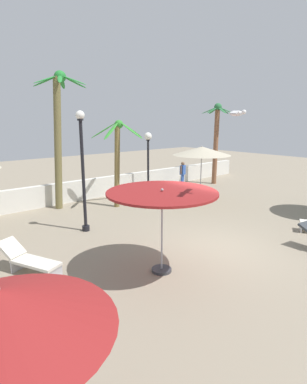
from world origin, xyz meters
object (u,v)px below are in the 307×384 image
patio_umbrella_4 (162,197)px  lamp_post_1 (148,152)px  palm_tree_0 (216,135)px  lounge_chair_2 (29,259)px  palm_tree_1 (118,152)px  palm_tree_2 (59,127)px  seagull_0 (237,113)px  patio_umbrella_1 (202,151)px  guest_0 (183,172)px  lamp_post_2 (83,166)px

patio_umbrella_4 → lamp_post_1: (5.88, 7.62, 0.19)m
palm_tree_0 → lounge_chair_2: (-13.71, -4.48, -2.76)m
palm_tree_1 → palm_tree_2: palm_tree_2 is taller
palm_tree_2 → seagull_0: 9.44m
patio_umbrella_4 → patio_umbrella_1: bearing=33.0°
palm_tree_1 → lamp_post_1: size_ratio=1.20×
guest_0 → palm_tree_1: bearing=-169.5°
patio_umbrella_1 → lamp_post_1: 3.44m
palm_tree_1 → palm_tree_2: size_ratio=0.66×
patio_umbrella_1 → lounge_chair_2: bearing=-168.3°
palm_tree_1 → lounge_chair_2: size_ratio=2.12×
patio_umbrella_1 → guest_0: (1.91, 3.10, -1.64)m
patio_umbrella_4 → palm_tree_1: size_ratio=0.72×
seagull_0 → palm_tree_0: bearing=39.8°
patio_umbrella_4 → lounge_chair_2: (-2.81, 2.31, -1.75)m
patio_umbrella_1 → palm_tree_2: size_ratio=0.46×
palm_tree_1 → lamp_post_2: size_ratio=0.93×
palm_tree_1 → lounge_chair_2: 7.36m
palm_tree_2 → lounge_chair_2: bearing=-122.8°
palm_tree_1 → seagull_0: (-2.03, -7.87, 1.63)m
patio_umbrella_4 → lamp_post_1: 9.62m
palm_tree_2 → seagull_0: palm_tree_2 is taller
palm_tree_0 → seagull_0: palm_tree_0 is taller
palm_tree_2 → lamp_post_1: size_ratio=1.82×
patio_umbrella_1 → palm_tree_2: palm_tree_2 is taller
palm_tree_1 → patio_umbrella_1: bearing=-30.1°
patio_umbrella_1 → lamp_post_2: lamp_post_2 is taller
palm_tree_2 → guest_0: (7.66, -0.54, -2.84)m
patio_umbrella_1 → guest_0: size_ratio=1.80×
patio_umbrella_4 → lamp_post_2: 4.31m
lamp_post_2 → patio_umbrella_1: bearing=-0.4°
patio_umbrella_4 → lounge_chair_2: size_ratio=1.52×
patio_umbrella_1 → seagull_0: (-5.62, -5.79, 1.67)m
lounge_chair_2 → seagull_0: seagull_0 is taller
patio_umbrella_1 → patio_umbrella_4: 7.81m
lamp_post_1 → patio_umbrella_1: bearing=-79.0°
palm_tree_2 → seagull_0: bearing=-89.2°
seagull_0 → patio_umbrella_1: bearing=45.9°
lamp_post_2 → guest_0: size_ratio=2.78×
patio_umbrella_1 → lamp_post_1: bearing=101.0°
lamp_post_1 → lamp_post_2: bearing=-150.5°
palm_tree_0 → seagull_0: (-9.99, -8.34, 1.12)m
lamp_post_2 → seagull_0: lamp_post_2 is taller
palm_tree_2 → lamp_post_2: (-0.78, -3.60, -1.30)m
patio_umbrella_1 → palm_tree_0: size_ratio=0.56×
palm_tree_2 → lamp_post_1: bearing=-3.0°
lamp_post_2 → palm_tree_0: bearing=12.9°
lamp_post_2 → lounge_chair_2: 4.03m
patio_umbrella_1 → palm_tree_1: (-3.59, 2.08, 0.03)m
patio_umbrella_4 → palm_tree_0: size_ratio=0.57×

